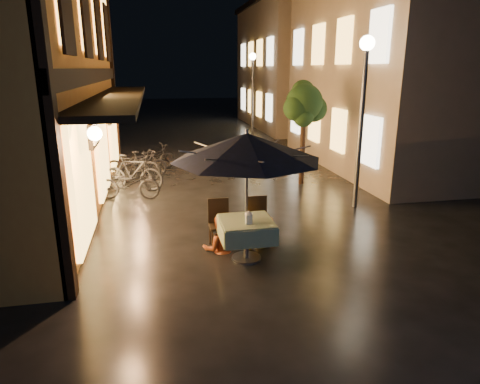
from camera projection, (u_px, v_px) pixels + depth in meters
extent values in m
plane|color=black|center=(262.00, 245.00, 8.73)|extent=(90.00, 90.00, 0.00)
cube|color=black|center=(94.00, 76.00, 10.92)|extent=(0.12, 11.00, 0.35)
cube|color=black|center=(119.00, 97.00, 11.18)|extent=(1.20, 10.50, 0.12)
cube|color=gold|center=(63.00, 0.00, 7.26)|extent=(0.10, 0.90, 1.50)
cube|color=gold|center=(84.00, 16.00, 9.62)|extent=(0.10, 0.90, 1.50)
cube|color=gold|center=(97.00, 27.00, 11.97)|extent=(0.10, 0.90, 1.50)
cube|color=gold|center=(106.00, 34.00, 14.33)|extent=(0.10, 0.90, 1.50)
cube|color=gold|center=(82.00, 182.00, 8.15)|extent=(0.10, 2.20, 2.40)
cube|color=gold|center=(102.00, 149.00, 11.45)|extent=(0.10, 2.20, 2.40)
cube|color=gold|center=(113.00, 131.00, 14.75)|extent=(0.10, 2.20, 2.40)
cube|color=tan|center=(421.00, 75.00, 15.37)|extent=(7.00, 9.00, 6.50)
cube|color=gold|center=(371.00, 141.00, 12.07)|extent=(0.10, 1.00, 1.40)
cube|color=gold|center=(380.00, 36.00, 11.29)|extent=(0.10, 1.00, 1.40)
cube|color=gold|center=(338.00, 130.00, 14.14)|extent=(0.10, 1.00, 1.40)
cube|color=gold|center=(344.00, 41.00, 13.36)|extent=(0.10, 1.00, 1.40)
cube|color=gold|center=(314.00, 123.00, 16.21)|extent=(0.10, 1.00, 1.40)
cube|color=gold|center=(318.00, 45.00, 15.44)|extent=(0.10, 1.00, 1.40)
cube|color=gold|center=(296.00, 116.00, 18.29)|extent=(0.10, 1.00, 1.40)
cube|color=gold|center=(298.00, 47.00, 17.51)|extent=(0.10, 1.00, 1.40)
cube|color=tan|center=(309.00, 68.00, 26.12)|extent=(7.00, 10.00, 7.00)
cube|color=black|center=(312.00, 3.00, 25.11)|extent=(7.30, 10.30, 0.30)
cube|color=gold|center=(269.00, 107.00, 22.43)|extent=(0.10, 1.00, 1.40)
cube|color=gold|center=(270.00, 51.00, 21.65)|extent=(0.10, 1.00, 1.40)
cube|color=gold|center=(259.00, 104.00, 24.50)|extent=(0.10, 1.00, 1.40)
cube|color=gold|center=(260.00, 53.00, 23.72)|extent=(0.10, 1.00, 1.40)
cube|color=gold|center=(250.00, 101.00, 26.57)|extent=(0.10, 1.00, 1.40)
cube|color=gold|center=(251.00, 54.00, 25.79)|extent=(0.10, 1.00, 1.40)
cube|color=gold|center=(243.00, 99.00, 28.64)|extent=(0.10, 1.00, 1.40)
cube|color=gold|center=(243.00, 55.00, 27.86)|extent=(0.10, 1.00, 1.40)
cylinder|color=black|center=(302.00, 149.00, 13.11)|extent=(0.16, 0.16, 2.20)
sphere|color=black|center=(304.00, 102.00, 12.72)|extent=(1.10, 1.10, 1.10)
sphere|color=black|center=(314.00, 109.00, 12.94)|extent=(0.80, 0.80, 0.80)
sphere|color=black|center=(296.00, 108.00, 12.57)|extent=(0.76, 0.76, 0.76)
sphere|color=black|center=(303.00, 92.00, 12.93)|extent=(0.70, 0.70, 0.70)
sphere|color=black|center=(303.00, 117.00, 12.58)|extent=(0.60, 0.60, 0.60)
cylinder|color=#59595E|center=(360.00, 130.00, 10.62)|extent=(0.12, 0.12, 4.00)
sphere|color=beige|center=(367.00, 43.00, 10.05)|extent=(0.36, 0.36, 0.36)
cylinder|color=#59595E|center=(252.00, 98.00, 21.92)|extent=(0.12, 0.12, 4.00)
sphere|color=beige|center=(253.00, 56.00, 21.35)|extent=(0.36, 0.36, 0.36)
cylinder|color=#59595E|center=(246.00, 241.00, 8.02)|extent=(0.10, 0.10, 0.72)
cylinder|color=#59595E|center=(246.00, 258.00, 8.11)|extent=(0.56, 0.56, 0.04)
cube|color=#2D5A32|center=(246.00, 222.00, 7.91)|extent=(0.95, 0.95, 0.06)
cube|color=#2D5A32|center=(271.00, 228.00, 8.04)|extent=(0.04, 0.95, 0.33)
cube|color=#2D5A32|center=(221.00, 232.00, 7.86)|extent=(0.04, 0.95, 0.33)
cube|color=#2D5A32|center=(241.00, 221.00, 8.40)|extent=(0.95, 0.04, 0.33)
cube|color=#2D5A32|center=(252.00, 240.00, 7.51)|extent=(0.95, 0.04, 0.33)
cylinder|color=#59595E|center=(246.00, 201.00, 7.80)|extent=(0.05, 0.05, 2.30)
cone|color=black|center=(247.00, 147.00, 7.52)|extent=(2.72, 2.72, 0.49)
cylinder|color=#59595E|center=(247.00, 133.00, 7.45)|extent=(0.06, 0.06, 0.12)
cube|color=black|center=(220.00, 226.00, 8.53)|extent=(0.42, 0.42, 0.05)
cube|color=black|center=(218.00, 211.00, 8.64)|extent=(0.42, 0.04, 0.55)
cylinder|color=black|center=(212.00, 241.00, 8.39)|extent=(0.04, 0.04, 0.43)
cylinder|color=black|center=(230.00, 240.00, 8.46)|extent=(0.04, 0.04, 0.43)
cylinder|color=black|center=(210.00, 234.00, 8.73)|extent=(0.04, 0.04, 0.43)
cylinder|color=black|center=(227.00, 233.00, 8.80)|extent=(0.04, 0.04, 0.43)
cube|color=black|center=(259.00, 223.00, 8.68)|extent=(0.42, 0.42, 0.05)
cube|color=black|center=(257.00, 209.00, 8.79)|extent=(0.42, 0.04, 0.55)
cylinder|color=black|center=(252.00, 238.00, 8.54)|extent=(0.04, 0.04, 0.43)
cylinder|color=black|center=(269.00, 237.00, 8.61)|extent=(0.04, 0.04, 0.43)
cylinder|color=black|center=(248.00, 232.00, 8.88)|extent=(0.04, 0.04, 0.43)
cylinder|color=black|center=(265.00, 230.00, 8.95)|extent=(0.04, 0.04, 0.43)
cube|color=white|center=(249.00, 219.00, 7.69)|extent=(0.11, 0.11, 0.18)
cube|color=#FFD88C|center=(249.00, 219.00, 7.69)|extent=(0.07, 0.07, 0.12)
cone|color=white|center=(249.00, 212.00, 7.66)|extent=(0.16, 0.16, 0.07)
imported|color=#C25726|center=(219.00, 216.00, 8.32)|extent=(0.70, 0.55, 1.41)
imported|color=#FFAE00|center=(261.00, 213.00, 8.54)|extent=(1.00, 0.76, 1.38)
imported|color=black|center=(129.00, 183.00, 11.69)|extent=(1.78, 0.91, 0.89)
imported|color=black|center=(133.00, 173.00, 12.49)|extent=(1.87, 1.02, 1.08)
imported|color=black|center=(133.00, 165.00, 13.78)|extent=(1.96, 1.25, 0.97)
imported|color=black|center=(144.00, 165.00, 13.72)|extent=(1.65, 1.08, 0.97)
imported|color=black|center=(152.00, 158.00, 14.94)|extent=(1.87, 1.30, 0.93)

